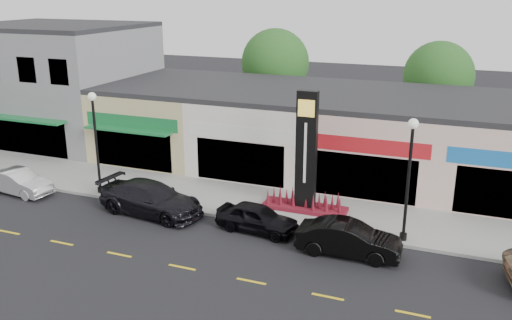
% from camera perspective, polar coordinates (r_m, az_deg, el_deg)
% --- Properties ---
extents(ground, '(120.00, 120.00, 0.00)m').
position_cam_1_polar(ground, '(24.75, -4.41, -8.07)').
color(ground, black).
rests_on(ground, ground).
extents(sidewalk, '(52.00, 4.30, 0.15)m').
position_cam_1_polar(sidewalk, '(28.35, -0.62, -4.39)').
color(sidewalk, gray).
rests_on(sidewalk, ground).
extents(curb, '(52.00, 0.20, 0.15)m').
position_cam_1_polar(curb, '(26.45, -2.45, -6.09)').
color(curb, gray).
rests_on(curb, ground).
extents(building_grey_2story, '(12.00, 10.95, 8.30)m').
position_cam_1_polar(building_grey_2story, '(42.54, -20.10, 7.72)').
color(building_grey_2story, slate).
rests_on(building_grey_2story, ground).
extents(shop_beige, '(7.00, 10.85, 4.80)m').
position_cam_1_polar(shop_beige, '(37.37, -8.71, 4.60)').
color(shop_beige, tan).
rests_on(shop_beige, ground).
extents(shop_cream, '(7.00, 10.01, 4.80)m').
position_cam_1_polar(shop_cream, '(34.49, 1.47, 3.70)').
color(shop_cream, beige).
rests_on(shop_cream, ground).
extents(shop_pink_w, '(7.00, 10.01, 4.80)m').
position_cam_1_polar(shop_pink_w, '(32.86, 13.04, 2.54)').
color(shop_pink_w, beige).
rests_on(shop_pink_w, ground).
extents(shop_pink_e, '(7.00, 10.01, 4.80)m').
position_cam_1_polar(shop_pink_e, '(32.68, 25.23, 1.19)').
color(shop_pink_e, beige).
rests_on(shop_pink_e, ground).
extents(tree_rear_west, '(5.20, 5.20, 7.83)m').
position_cam_1_polar(tree_rear_west, '(42.23, 2.03, 10.19)').
color(tree_rear_west, '#382619').
rests_on(tree_rear_west, ground).
extents(tree_rear_mid, '(4.80, 4.80, 7.29)m').
position_cam_1_polar(tree_rear_mid, '(39.99, 18.65, 8.37)').
color(tree_rear_mid, '#382619').
rests_on(tree_rear_mid, ground).
extents(lamp_west_near, '(0.44, 0.44, 5.47)m').
position_cam_1_polar(lamp_west_near, '(29.62, -16.56, 2.77)').
color(lamp_west_near, black).
rests_on(lamp_west_near, sidewalk).
extents(lamp_east_near, '(0.44, 0.44, 5.47)m').
position_cam_1_polar(lamp_east_near, '(23.73, 15.84, -0.82)').
color(lamp_east_near, black).
rests_on(lamp_east_near, sidewalk).
extents(pylon_sign, '(4.20, 1.30, 6.00)m').
position_cam_1_polar(pylon_sign, '(26.54, 5.26, -0.97)').
color(pylon_sign, '#590F21').
rests_on(pylon_sign, sidewalk).
extents(car_white_van, '(1.79, 4.14, 1.32)m').
position_cam_1_polar(car_white_van, '(32.11, -23.69, -2.14)').
color(car_white_van, silver).
rests_on(car_white_van, ground).
extents(car_dark_sedan, '(2.84, 5.70, 1.59)m').
position_cam_1_polar(car_dark_sedan, '(27.29, -11.00, -4.01)').
color(car_dark_sedan, black).
rests_on(car_dark_sedan, ground).
extents(car_black_sedan, '(1.94, 4.00, 1.32)m').
position_cam_1_polar(car_black_sedan, '(24.97, 0.12, -6.11)').
color(car_black_sedan, black).
rests_on(car_black_sedan, ground).
extents(car_black_conv, '(1.59, 4.37, 1.43)m').
position_cam_1_polar(car_black_conv, '(23.18, 9.73, -8.20)').
color(car_black_conv, black).
rests_on(car_black_conv, ground).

